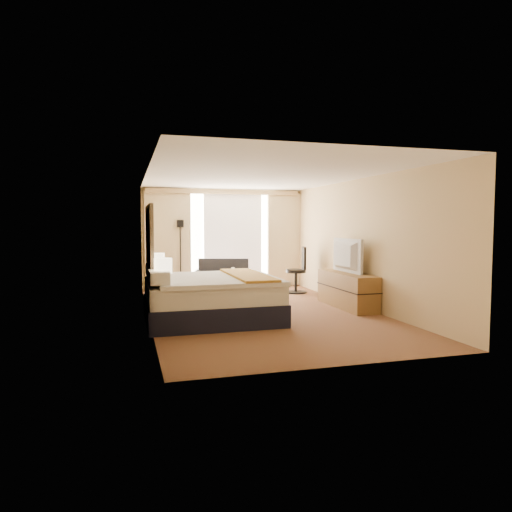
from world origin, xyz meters
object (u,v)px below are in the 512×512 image
object	(u,v)px
bed	(210,297)
nightstand_left	(167,313)
lamp_right	(159,259)
media_dresser	(347,290)
nightstand_right	(157,291)
desk_chair	(298,272)
television	(342,255)
loveseat	(223,282)
lamp_left	(163,267)
floor_lamp	(180,241)

from	to	relation	value
bed	nightstand_left	bearing A→B (deg)	-144.53
bed	lamp_right	size ratio (longest dim) A/B	4.28
media_dresser	lamp_right	size ratio (longest dim) A/B	3.43
nightstand_right	media_dresser	xyz separation A→B (m)	(3.70, -1.45, 0.07)
desk_chair	television	xyz separation A→B (m)	(0.20, -1.95, 0.54)
nightstand_left	loveseat	distance (m)	3.91
desk_chair	lamp_right	world-z (taller)	desk_chair
desk_chair	loveseat	bearing A→B (deg)	-178.27
media_dresser	desk_chair	distance (m)	2.11
nightstand_left	desk_chair	size ratio (longest dim) A/B	0.49
nightstand_right	media_dresser	bearing A→B (deg)	-21.40
nightstand_left	bed	distance (m)	1.00
media_dresser	television	xyz separation A→B (m)	(-0.05, 0.14, 0.69)
bed	lamp_left	world-z (taller)	lamp_left
nightstand_right	lamp_left	world-z (taller)	lamp_left
loveseat	floor_lamp	world-z (taller)	floor_lamp
loveseat	lamp_left	distance (m)	3.96
lamp_left	nightstand_right	bearing A→B (deg)	89.07
bed	desk_chair	distance (m)	3.68
nightstand_left	media_dresser	world-z (taller)	media_dresser
desk_chair	television	size ratio (longest dim) A/B	0.94
lamp_left	lamp_right	world-z (taller)	lamp_left
nightstand_right	bed	distance (m)	2.09
nightstand_left	floor_lamp	size ratio (longest dim) A/B	0.31
media_dresser	desk_chair	world-z (taller)	desk_chair
bed	desk_chair	size ratio (longest dim) A/B	1.99
nightstand_right	television	bearing A→B (deg)	-19.78
nightstand_left	media_dresser	size ratio (longest dim) A/B	0.31
floor_lamp	bed	bearing A→B (deg)	-88.66
loveseat	nightstand_right	bearing A→B (deg)	-132.76
loveseat	desk_chair	distance (m)	1.85
loveseat	lamp_right	xyz separation A→B (m)	(-1.60, -1.03, 0.68)
nightstand_left	lamp_left	bearing A→B (deg)	135.28
nightstand_right	bed	bearing A→B (deg)	-67.22
media_dresser	loveseat	world-z (taller)	loveseat
floor_lamp	lamp_right	size ratio (longest dim) A/B	3.42
desk_chair	floor_lamp	bearing A→B (deg)	170.37
nightstand_left	desk_chair	world-z (taller)	desk_chair
lamp_right	television	bearing A→B (deg)	-20.22
floor_lamp	desk_chair	xyz separation A→B (m)	(2.73, -1.21, -0.76)
nightstand_right	television	distance (m)	3.95
floor_lamp	television	xyz separation A→B (m)	(2.93, -3.16, -0.22)
nightstand_left	bed	world-z (taller)	bed
loveseat	floor_lamp	bearing A→B (deg)	154.20
floor_lamp	television	distance (m)	4.32
nightstand_right	floor_lamp	world-z (taller)	floor_lamp
nightstand_left	desk_chair	bearing A→B (deg)	42.26
nightstand_right	media_dresser	size ratio (longest dim) A/B	0.31
loveseat	desk_chair	xyz separation A→B (m)	(1.79, -0.40, 0.23)
loveseat	television	size ratio (longest dim) A/B	1.23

